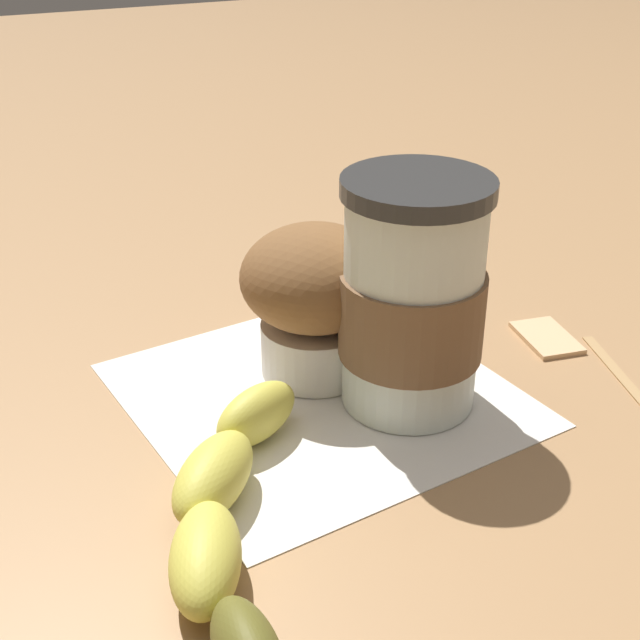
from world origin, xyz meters
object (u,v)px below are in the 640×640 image
(coffee_cup, at_px, (412,300))
(muffin, at_px, (315,294))
(banana, at_px, (227,514))
(sugar_packet, at_px, (546,335))

(coffee_cup, xyz_separation_m, muffin, (0.04, -0.05, -0.01))
(banana, bearing_deg, sugar_packet, -158.58)
(banana, xyz_separation_m, sugar_packet, (-0.26, -0.10, -0.01))
(coffee_cup, height_order, muffin, coffee_cup)
(sugar_packet, bearing_deg, banana, 21.42)
(banana, relative_size, sugar_packet, 4.19)
(coffee_cup, distance_m, muffin, 0.07)
(banana, bearing_deg, coffee_cup, -151.62)
(coffee_cup, xyz_separation_m, sugar_packet, (-0.12, -0.03, -0.06))
(banana, distance_m, sugar_packet, 0.28)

